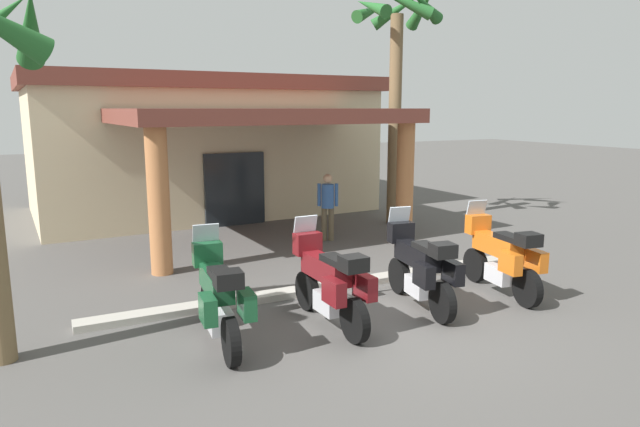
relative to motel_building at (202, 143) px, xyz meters
The scene contains 9 objects.
ground_plane 11.35m from the motel_building, 89.37° to the right, with size 80.00×80.00×0.00m, color #514F4C.
motel_building is the anchor object (origin of this frame).
motorcycle_green 11.34m from the motel_building, 104.34° to the right, with size 0.74×2.21×1.61m.
motorcycle_maroon 11.12m from the motel_building, 95.38° to the right, with size 0.71×2.21×1.61m.
motorcycle_black 11.07m from the motel_building, 86.26° to the right, with size 0.83×2.21×1.61m.
motorcycle_orange 11.39m from the motel_building, 77.38° to the right, with size 0.82×2.21×1.61m.
pedestrian 6.17m from the motel_building, 74.59° to the right, with size 0.48×0.32×1.72m.
palm_tree_near_portico 6.98m from the motel_building, 46.98° to the right, with size 2.46×2.57×6.85m.
curb_strip 9.66m from the motel_building, 90.97° to the right, with size 9.00×0.36×0.12m, color #ADA89E.
Camera 1 is at (-5.09, -7.28, 3.35)m, focal length 31.79 mm.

